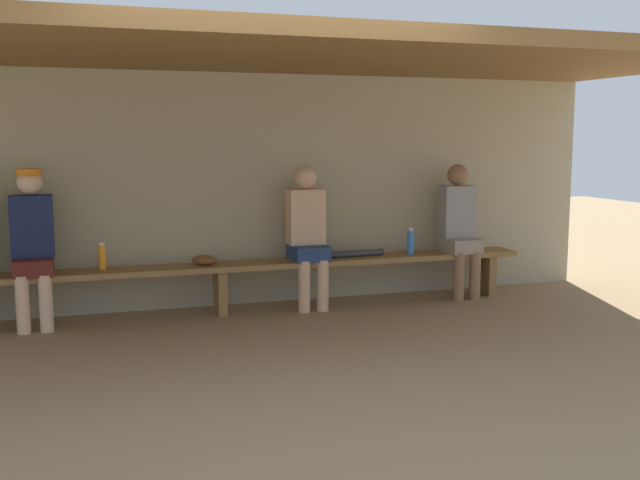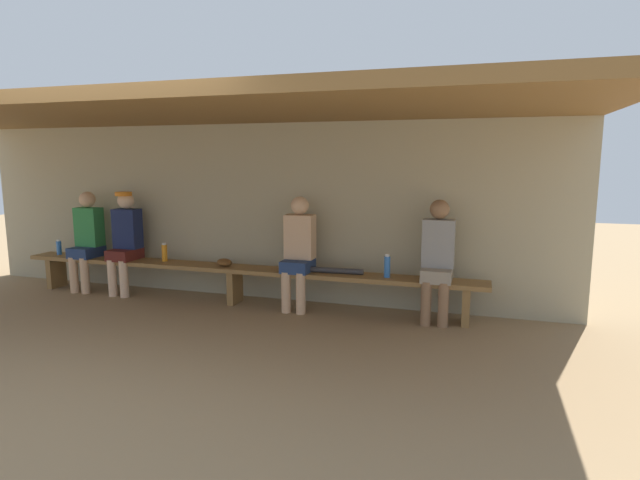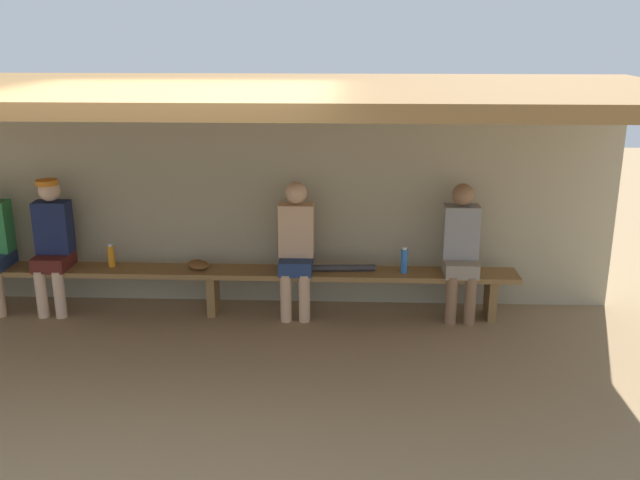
% 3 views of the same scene
% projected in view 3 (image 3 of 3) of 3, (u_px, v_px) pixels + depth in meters
% --- Properties ---
extents(ground_plane, '(24.00, 24.00, 0.00)m').
position_uv_depth(ground_plane, '(178.00, 387.00, 5.68)').
color(ground_plane, '#937754').
extents(back_wall, '(8.00, 0.20, 2.20)m').
position_uv_depth(back_wall, '(218.00, 196.00, 7.28)').
color(back_wall, tan).
rests_on(back_wall, ground).
extents(dugout_roof, '(8.00, 2.80, 0.12)m').
position_uv_depth(dugout_roof, '(182.00, 92.00, 5.70)').
color(dugout_roof, brown).
rests_on(dugout_roof, back_wall).
extents(bench, '(6.00, 0.36, 0.46)m').
position_uv_depth(bench, '(212.00, 276.00, 7.05)').
color(bench, olive).
rests_on(bench, ground).
extents(player_in_white, '(0.34, 0.42, 1.34)m').
position_uv_depth(player_in_white, '(296.00, 244.00, 6.92)').
color(player_in_white, navy).
rests_on(player_in_white, ground).
extents(player_leftmost, '(0.34, 0.42, 1.34)m').
position_uv_depth(player_leftmost, '(461.00, 246.00, 6.86)').
color(player_leftmost, gray).
rests_on(player_leftmost, ground).
extents(player_with_sunglasses, '(0.34, 0.42, 1.34)m').
position_uv_depth(player_with_sunglasses, '(52.00, 240.00, 7.02)').
color(player_with_sunglasses, '#591E19').
rests_on(player_with_sunglasses, ground).
extents(water_bottle_green, '(0.07, 0.07, 0.24)m').
position_uv_depth(water_bottle_green, '(111.00, 256.00, 7.09)').
color(water_bottle_green, orange).
rests_on(water_bottle_green, bench).
extents(water_bottle_blue, '(0.07, 0.07, 0.26)m').
position_uv_depth(water_bottle_blue, '(404.00, 260.00, 6.91)').
color(water_bottle_blue, blue).
rests_on(water_bottle_blue, bench).
extents(baseball_glove_worn, '(0.29, 0.28, 0.09)m').
position_uv_depth(baseball_glove_worn, '(198.00, 265.00, 7.03)').
color(baseball_glove_worn, brown).
rests_on(baseball_glove_worn, bench).
extents(baseball_bat, '(0.79, 0.11, 0.07)m').
position_uv_depth(baseball_bat, '(335.00, 268.00, 6.97)').
color(baseball_bat, '#333338').
rests_on(baseball_bat, bench).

